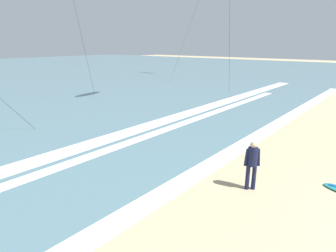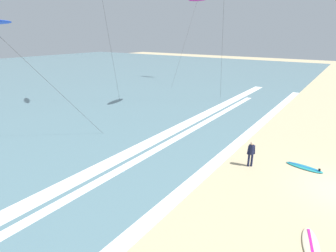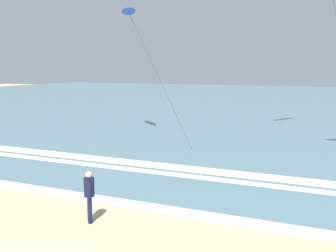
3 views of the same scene
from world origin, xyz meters
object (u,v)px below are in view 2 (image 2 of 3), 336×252
(surfer_background_far, at_px, (251,152))
(surfboard_foreground_flat, at_px, (304,167))
(surfboard_left_pile, at_px, (311,245))
(kite_magenta_mid_center, at_px, (197,0))

(surfer_background_far, bearing_deg, surfboard_foreground_flat, -59.42)
(surfboard_left_pile, height_order, kite_magenta_mid_center, kite_magenta_mid_center)
(surfer_background_far, bearing_deg, kite_magenta_mid_center, 35.22)
(surfer_background_far, xyz_separation_m, surfboard_left_pile, (-5.12, -4.11, -0.91))
(surfer_background_far, distance_m, surfboard_left_pile, 6.63)
(surfer_background_far, xyz_separation_m, kite_magenta_mid_center, (26.63, 18.80, 11.77))
(surfer_background_far, distance_m, surfboard_foreground_flat, 3.37)
(surfer_background_far, xyz_separation_m, surfboard_foreground_flat, (1.65, -2.80, -0.91))
(surfboard_foreground_flat, xyz_separation_m, surfboard_left_pile, (-6.77, -1.31, 0.00))
(surfboard_left_pile, bearing_deg, kite_magenta_mid_center, 35.81)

